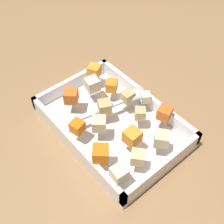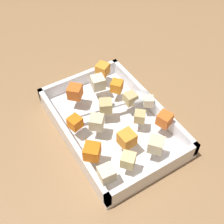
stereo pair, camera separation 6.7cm
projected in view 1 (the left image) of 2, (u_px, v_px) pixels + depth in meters
name	position (u px, v px, depth m)	size (l,w,h in m)	color
ground_plane	(121.00, 127.00, 0.72)	(4.00, 4.00, 0.00)	#936D47
baking_dish	(112.00, 125.00, 0.71)	(0.35, 0.24, 0.05)	silver
carrot_chunk_corner_sw	(132.00, 137.00, 0.62)	(0.03, 0.03, 0.03)	orange
carrot_chunk_rim_edge	(112.00, 86.00, 0.73)	(0.03, 0.03, 0.03)	orange
carrot_chunk_far_left	(71.00, 96.00, 0.70)	(0.03, 0.03, 0.03)	orange
carrot_chunk_back_center	(101.00, 154.00, 0.59)	(0.03, 0.03, 0.03)	orange
carrot_chunk_mid_left	(77.00, 127.00, 0.64)	(0.03, 0.03, 0.03)	orange
carrot_chunk_front_center	(165.00, 113.00, 0.66)	(0.03, 0.03, 0.03)	orange
carrot_chunk_near_left	(94.00, 71.00, 0.76)	(0.03, 0.03, 0.03)	orange
potato_chunk_corner_nw	(119.00, 173.00, 0.56)	(0.03, 0.03, 0.03)	beige
potato_chunk_heap_side	(140.00, 113.00, 0.67)	(0.02, 0.02, 0.02)	tan
potato_chunk_near_spoon	(145.00, 97.00, 0.70)	(0.02, 0.02, 0.02)	beige
potato_chunk_heap_top	(162.00, 139.00, 0.61)	(0.03, 0.03, 0.03)	beige
potato_chunk_corner_ne	(127.00, 97.00, 0.70)	(0.03, 0.03, 0.03)	tan
potato_chunk_near_right	(105.00, 107.00, 0.68)	(0.03, 0.03, 0.03)	tan
potato_chunk_mid_right	(92.00, 84.00, 0.73)	(0.03, 0.03, 0.03)	beige
potato_chunk_center	(99.00, 123.00, 0.64)	(0.03, 0.03, 0.03)	beige
potato_chunk_under_handle	(138.00, 157.00, 0.59)	(0.03, 0.03, 0.03)	#E0CC89
serving_spoon	(129.00, 96.00, 0.71)	(0.06, 0.21, 0.02)	silver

